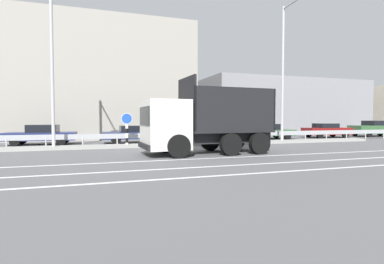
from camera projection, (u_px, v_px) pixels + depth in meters
name	position (u px, v px, depth m)	size (l,w,h in m)	color
ground_plane	(176.00, 149.00, 17.32)	(320.00, 320.00, 0.00)	#565659
lane_strip_0	(223.00, 158.00, 13.19)	(56.23, 0.16, 0.01)	silver
lane_strip_1	(246.00, 165.00, 11.20)	(56.23, 0.16, 0.01)	silver
lane_strip_2	(272.00, 172.00, 9.60)	(56.23, 0.16, 0.01)	silver
median_island	(169.00, 145.00, 18.81)	(30.92, 1.10, 0.18)	gray
median_guardrail	(165.00, 136.00, 20.00)	(56.23, 0.09, 0.78)	#9EA0A5
dump_truck	(193.00, 127.00, 14.55)	(6.54, 2.92, 3.71)	silver
median_road_sign	(127.00, 130.00, 17.95)	(0.66, 0.16, 2.06)	white
street_lamp_1	(52.00, 59.00, 16.30)	(0.71, 2.64, 8.90)	#ADADB2
street_lamp_2	(284.00, 67.00, 21.08)	(0.71, 2.71, 9.64)	#ADADB2
parked_car_2	(42.00, 135.00, 19.82)	(4.45, 1.98, 1.33)	navy
parked_car_3	(136.00, 134.00, 21.30)	(4.69, 1.86, 1.24)	navy
parked_car_4	(216.00, 132.00, 23.28)	(3.99, 2.08, 1.35)	#B27A14
parked_car_5	(267.00, 131.00, 25.38)	(4.56, 2.05, 1.30)	#335B33
parked_car_6	(326.00, 130.00, 27.34)	(4.34, 2.13, 1.30)	maroon
parked_car_7	(375.00, 128.00, 29.21)	(4.99, 2.24, 1.55)	#335B33
background_building_0	(57.00, 84.00, 28.97)	(23.77, 14.39, 10.16)	gray
background_building_1	(271.00, 108.00, 38.65)	(19.63, 12.97, 6.29)	gray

